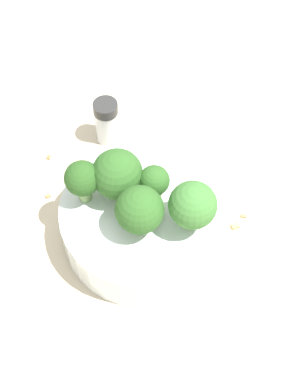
% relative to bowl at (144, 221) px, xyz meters
% --- Properties ---
extents(ground_plane, '(3.00, 3.00, 0.00)m').
position_rel_bowl_xyz_m(ground_plane, '(0.00, 0.00, -0.03)').
color(ground_plane, beige).
extents(bowl, '(0.19, 0.19, 0.05)m').
position_rel_bowl_xyz_m(bowl, '(0.00, 0.00, 0.00)').
color(bowl, silver).
rests_on(bowl, ground_plane).
extents(broccoli_floret_0, '(0.05, 0.05, 0.06)m').
position_rel_bowl_xyz_m(broccoli_floret_0, '(-0.01, -0.02, 0.06)').
color(broccoli_floret_0, '#7A9E5B').
rests_on(broccoli_floret_0, bowl).
extents(broccoli_floret_1, '(0.03, 0.03, 0.05)m').
position_rel_bowl_xyz_m(broccoli_floret_1, '(0.01, 0.01, 0.06)').
color(broccoli_floret_1, '#8EB770').
rests_on(broccoli_floret_1, bowl).
extents(broccoli_floret_2, '(0.05, 0.05, 0.07)m').
position_rel_bowl_xyz_m(broccoli_floret_2, '(0.04, -0.03, 0.07)').
color(broccoli_floret_2, '#8EB770').
rests_on(broccoli_floret_2, bowl).
extents(broccoli_floret_3, '(0.05, 0.05, 0.06)m').
position_rel_bowl_xyz_m(broccoli_floret_3, '(-0.02, 0.03, 0.06)').
color(broccoli_floret_3, '#8EB770').
rests_on(broccoli_floret_3, bowl).
extents(broccoli_floret_4, '(0.04, 0.04, 0.06)m').
position_rel_bowl_xyz_m(broccoli_floret_4, '(-0.06, 0.03, 0.06)').
color(broccoli_floret_4, '#7A9E5B').
rests_on(broccoli_floret_4, bowl).
extents(pepper_shaker, '(0.03, 0.03, 0.06)m').
position_rel_bowl_xyz_m(pepper_shaker, '(-0.00, 0.15, 0.01)').
color(pepper_shaker, silver).
rests_on(pepper_shaker, ground_plane).
extents(almond_crumb_0, '(0.01, 0.01, 0.01)m').
position_rel_bowl_xyz_m(almond_crumb_0, '(-0.10, 0.08, -0.02)').
color(almond_crumb_0, '#AD7F4C').
rests_on(almond_crumb_0, ground_plane).
extents(almond_crumb_1, '(0.01, 0.01, 0.01)m').
position_rel_bowl_xyz_m(almond_crumb_1, '(-0.08, 0.14, -0.02)').
color(almond_crumb_1, olive).
rests_on(almond_crumb_1, ground_plane).
extents(almond_crumb_2, '(0.01, 0.01, 0.01)m').
position_rel_bowl_xyz_m(almond_crumb_2, '(0.12, -0.02, -0.02)').
color(almond_crumb_2, '#AD7F4C').
rests_on(almond_crumb_2, ground_plane).
extents(almond_crumb_3, '(0.01, 0.01, 0.01)m').
position_rel_bowl_xyz_m(almond_crumb_3, '(-0.03, 0.10, -0.02)').
color(almond_crumb_3, '#AD7F4C').
rests_on(almond_crumb_3, ground_plane).
extents(almond_crumb_4, '(0.01, 0.01, 0.01)m').
position_rel_bowl_xyz_m(almond_crumb_4, '(0.10, -0.03, -0.02)').
color(almond_crumb_4, tan).
rests_on(almond_crumb_4, ground_plane).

